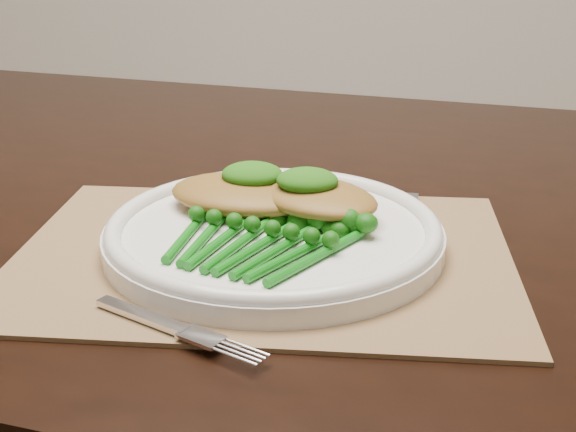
# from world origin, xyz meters

# --- Properties ---
(placemat) EXTENTS (0.44, 0.33, 0.00)m
(placemat) POSITION_xyz_m (0.19, -0.11, 0.75)
(placemat) COLOR olive
(placemat) RESTS_ON dining_table
(dinner_plate) EXTENTS (0.30, 0.30, 0.03)m
(dinner_plate) POSITION_xyz_m (0.19, -0.10, 0.77)
(dinner_plate) COLOR white
(dinner_plate) RESTS_ON placemat
(knife) EXTENTS (0.19, 0.02, 0.01)m
(knife) POSITION_xyz_m (0.21, 0.04, 0.76)
(knife) COLOR silver
(knife) RESTS_ON placemat
(fork) EXTENTS (0.14, 0.08, 0.00)m
(fork) POSITION_xyz_m (0.16, -0.26, 0.76)
(fork) COLOR silver
(fork) RESTS_ON placemat
(chicken_fillet_left) EXTENTS (0.15, 0.12, 0.03)m
(chicken_fillet_left) POSITION_xyz_m (0.16, -0.05, 0.79)
(chicken_fillet_left) COLOR olive
(chicken_fillet_left) RESTS_ON dinner_plate
(chicken_fillet_right) EXTENTS (0.15, 0.14, 0.02)m
(chicken_fillet_right) POSITION_xyz_m (0.23, -0.06, 0.79)
(chicken_fillet_right) COLOR olive
(chicken_fillet_right) RESTS_ON dinner_plate
(pesto_dollop_left) EXTENTS (0.06, 0.05, 0.02)m
(pesto_dollop_left) POSITION_xyz_m (0.16, -0.05, 0.80)
(pesto_dollop_left) COLOR #164D0B
(pesto_dollop_left) RESTS_ON chicken_fillet_left
(pesto_dollop_right) EXTENTS (0.06, 0.05, 0.02)m
(pesto_dollop_right) POSITION_xyz_m (0.22, -0.06, 0.80)
(pesto_dollop_right) COLOR #164D0B
(pesto_dollop_right) RESTS_ON chicken_fillet_right
(broccolini_bundle) EXTENTS (0.18, 0.20, 0.04)m
(broccolini_bundle) POSITION_xyz_m (0.18, -0.14, 0.78)
(broccolini_bundle) COLOR #0D6610
(broccolini_bundle) RESTS_ON dinner_plate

